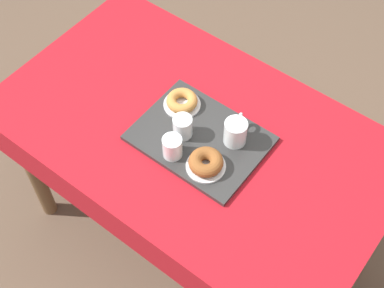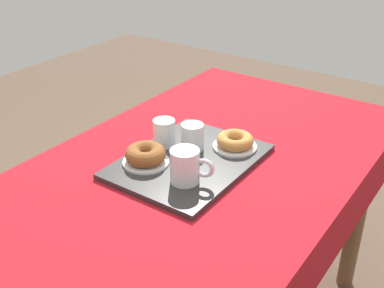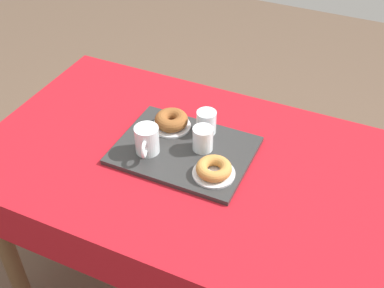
{
  "view_description": "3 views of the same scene",
  "coord_description": "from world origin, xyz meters",
  "views": [
    {
      "loc": [
        0.68,
        -0.89,
        2.27
      ],
      "look_at": [
        0.05,
        -0.07,
        0.81
      ],
      "focal_mm": 51.18,
      "sensor_mm": 36.0,
      "label": 1
    },
    {
      "loc": [
        1.01,
        0.67,
        1.47
      ],
      "look_at": [
        0.01,
        -0.03,
        0.81
      ],
      "focal_mm": 45.26,
      "sensor_mm": 36.0,
      "label": 2
    },
    {
      "loc": [
        -0.47,
        1.04,
        1.78
      ],
      "look_at": [
        0.01,
        -0.01,
        0.83
      ],
      "focal_mm": 44.91,
      "sensor_mm": 36.0,
      "label": 3
    }
  ],
  "objects": [
    {
      "name": "donut_plate_right",
      "position": [
        -0.09,
        0.05,
        0.79
      ],
      "size": [
        0.13,
        0.13,
        0.01
      ],
      "primitive_type": "cylinder",
      "color": "silver",
      "rests_on": "serving_tray"
    },
    {
      "name": "ground_plane",
      "position": [
        0.0,
        0.0,
        0.0
      ],
      "size": [
        6.0,
        6.0,
        0.0
      ],
      "primitive_type": "plane",
      "color": "brown"
    },
    {
      "name": "serving_tray",
      "position": [
        0.04,
        -0.02,
        0.78
      ],
      "size": [
        0.43,
        0.32,
        0.02
      ],
      "primitive_type": "cube",
      "color": "#2D2D2D",
      "rests_on": "dining_table"
    },
    {
      "name": "donut_plate_left",
      "position": [
        0.13,
        -0.1,
        0.79
      ],
      "size": [
        0.13,
        0.13,
        0.01
      ],
      "primitive_type": "cylinder",
      "color": "silver",
      "rests_on": "serving_tray"
    },
    {
      "name": "dining_table",
      "position": [
        0.0,
        0.0,
        0.66
      ],
      "size": [
        1.39,
        0.83,
        0.77
      ],
      "color": "#A8141E",
      "rests_on": "ground"
    },
    {
      "name": "tea_mug_left",
      "position": [
        0.14,
        0.04,
        0.83
      ],
      "size": [
        0.08,
        0.11,
        0.09
      ],
      "color": "white",
      "rests_on": "serving_tray"
    },
    {
      "name": "sugar_donut_left",
      "position": [
        0.13,
        -0.1,
        0.81
      ],
      "size": [
        0.11,
        0.11,
        0.04
      ],
      "primitive_type": "torus",
      "color": "brown",
      "rests_on": "donut_plate_left"
    },
    {
      "name": "water_glass_far",
      "position": [
        -0.01,
        -0.05,
        0.82
      ],
      "size": [
        0.07,
        0.07,
        0.08
      ],
      "color": "white",
      "rests_on": "serving_tray"
    },
    {
      "name": "water_glass_near",
      "position": [
        0.01,
        -0.13,
        0.82
      ],
      "size": [
        0.07,
        0.07,
        0.08
      ],
      "color": "white",
      "rests_on": "serving_tray"
    },
    {
      "name": "sugar_donut_right",
      "position": [
        -0.09,
        0.05,
        0.81
      ],
      "size": [
        0.11,
        0.11,
        0.03
      ],
      "primitive_type": "torus",
      "color": "#BC7F3D",
      "rests_on": "donut_plate_right"
    }
  ]
}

